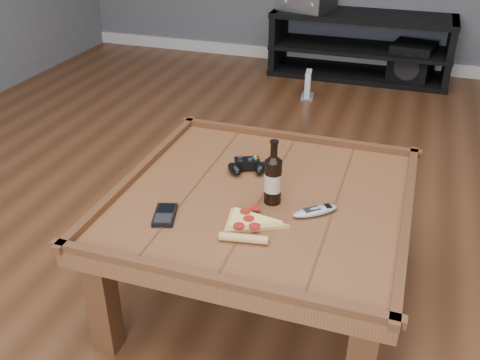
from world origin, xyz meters
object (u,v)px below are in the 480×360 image
(game_controller, at_px, (248,166))
(coffee_table, at_px, (262,210))
(pizza_slice, at_px, (248,224))
(smartphone, at_px, (165,215))
(game_console, at_px, (308,86))
(remote_control, at_px, (315,211))
(av_receiver, at_px, (307,1))
(media_console, at_px, (360,46))
(beer_bottle, at_px, (273,178))
(subwoofer, at_px, (411,63))

(game_controller, bearing_deg, coffee_table, -77.79)
(pizza_slice, bearing_deg, smartphone, 178.28)
(pizza_slice, relative_size, game_console, 1.49)
(smartphone, xyz_separation_m, game_console, (-0.02, 2.38, -0.37))
(remote_control, bearing_deg, av_receiver, 153.86)
(coffee_table, relative_size, game_controller, 6.54)
(media_console, distance_m, beer_bottle, 2.79)
(pizza_slice, bearing_deg, av_receiver, 89.70)
(av_receiver, xyz_separation_m, subwoofer, (0.86, 0.00, -0.41))
(coffee_table, height_order, beer_bottle, beer_bottle)
(game_controller, distance_m, pizza_slice, 0.37)
(remote_control, xyz_separation_m, subwoofer, (0.21, 2.80, -0.31))
(media_console, xyz_separation_m, smartphone, (-0.27, -2.98, 0.21))
(media_console, bearing_deg, smartphone, -95.10)
(game_controller, bearing_deg, game_console, 72.78)
(media_console, height_order, game_controller, media_console)
(subwoofer, bearing_deg, pizza_slice, -86.67)
(game_controller, relative_size, remote_control, 0.99)
(pizza_slice, height_order, smartphone, pizza_slice)
(beer_bottle, height_order, pizza_slice, beer_bottle)
(av_receiver, bearing_deg, remote_control, -59.93)
(beer_bottle, bearing_deg, av_receiver, 100.09)
(av_receiver, relative_size, subwoofer, 1.28)
(beer_bottle, xyz_separation_m, game_controller, (-0.15, 0.18, -0.07))
(pizza_slice, bearing_deg, media_console, 80.97)
(game_controller, height_order, pizza_slice, game_controller)
(beer_bottle, height_order, game_console, beer_bottle)
(subwoofer, xyz_separation_m, game_console, (-0.69, -0.60, -0.06))
(coffee_table, height_order, remote_control, coffee_table)
(media_console, xyz_separation_m, beer_bottle, (0.04, -2.78, 0.30))
(coffee_table, height_order, subwoofer, coffee_table)
(media_console, bearing_deg, game_console, -115.12)
(coffee_table, bearing_deg, pizza_slice, -87.63)
(av_receiver, bearing_deg, subwoofer, 17.15)
(game_console, bearing_deg, coffee_table, -90.30)
(media_console, xyz_separation_m, subwoofer, (0.41, -0.00, -0.09))
(coffee_table, distance_m, pizza_slice, 0.21)
(media_console, xyz_separation_m, game_console, (-0.28, -0.60, -0.16))
(subwoofer, distance_m, game_console, 0.91)
(smartphone, bearing_deg, pizza_slice, -9.03)
(smartphone, distance_m, game_console, 2.41)
(game_console, bearing_deg, media_console, 57.13)
(subwoofer, bearing_deg, game_console, -128.01)
(media_console, bearing_deg, av_receiver, -179.40)
(beer_bottle, xyz_separation_m, av_receiver, (-0.49, 2.77, 0.02))
(pizza_slice, bearing_deg, game_console, 87.85)
(beer_bottle, bearing_deg, remote_control, -10.36)
(game_console, bearing_deg, remote_control, -85.51)
(smartphone, height_order, subwoofer, smartphone)
(av_receiver, height_order, game_console, av_receiver)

